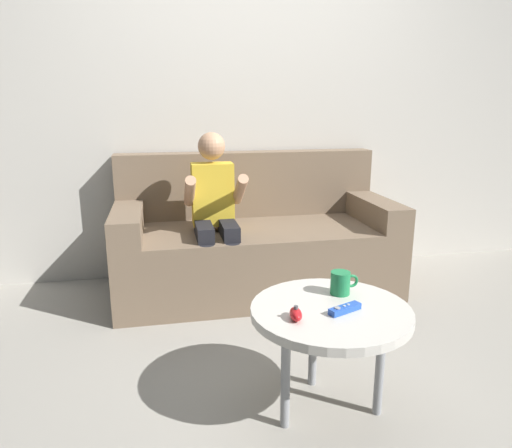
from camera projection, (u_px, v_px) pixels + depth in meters
The scene contains 8 objects.
ground_plane at pixel (303, 380), 2.12m from camera, with size 10.00×10.00×0.00m, color #9E998E.
wall_back at pixel (242, 98), 3.25m from camera, with size 5.00×0.05×2.50m, color beige.
couch at pixel (255, 243), 3.12m from camera, with size 1.79×0.80×0.89m.
person_seated_on_couch at pixel (215, 209), 2.81m from camera, with size 0.36×0.44×1.05m.
coffee_table at pixel (330, 317), 1.81m from camera, with size 0.62×0.62×0.45m.
game_remote_blue_near_edge at pixel (345, 309), 1.76m from camera, with size 0.14×0.09×0.03m.
nunchuk_red at pixel (296, 314), 1.70m from camera, with size 0.05×0.09×0.05m.
coffee_mug at pixel (341, 283), 1.92m from camera, with size 0.12×0.08×0.09m.
Camera 1 is at (-0.58, -1.79, 1.21)m, focal length 32.85 mm.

